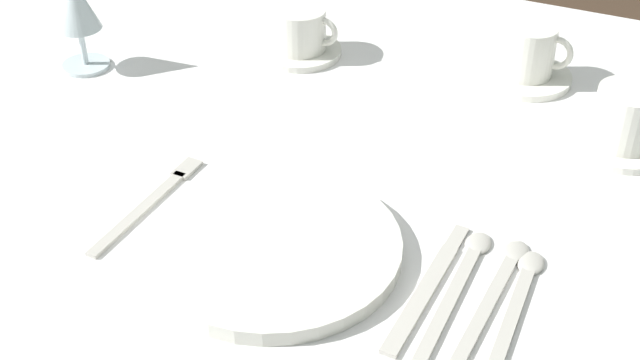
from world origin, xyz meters
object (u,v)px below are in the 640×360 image
object	(u,v)px
fork_outer	(152,200)
spoon_tea	(518,300)
dinner_knife	(426,289)
coffee_cup_right	(629,116)
spoon_soup	(459,281)
spoon_dessert	(497,287)
coffee_cup_left	(300,29)
wine_glass_left	(77,9)
dinner_plate	(274,247)
coffee_cup_far	(530,50)

from	to	relation	value
fork_outer	spoon_tea	xyz separation A→B (m)	(0.43, 0.01, 0.00)
dinner_knife	coffee_cup_right	distance (m)	0.39
dinner_knife	spoon_soup	xyz separation A→B (m)	(0.03, 0.03, -0.00)
spoon_dessert	fork_outer	bearing A→B (deg)	-176.91
fork_outer	coffee_cup_left	xyz separation A→B (m)	(-0.00, 0.41, 0.04)
fork_outer	spoon_dessert	world-z (taller)	spoon_dessert
wine_glass_left	spoon_tea	bearing A→B (deg)	-18.01
spoon_soup	spoon_tea	world-z (taller)	same
dinner_plate	dinner_knife	world-z (taller)	dinner_plate
dinner_knife	spoon_soup	size ratio (longest dim) A/B	0.94
fork_outer	coffee_cup_far	distance (m)	0.57
spoon_dessert	spoon_tea	distance (m)	0.03
coffee_cup_right	coffee_cup_left	bearing A→B (deg)	172.75
spoon_soup	coffee_cup_left	bearing A→B (deg)	133.33
coffee_cup_right	wine_glass_left	xyz separation A→B (m)	(-0.75, -0.11, 0.05)
dinner_plate	fork_outer	world-z (taller)	dinner_plate
fork_outer	coffee_cup_left	distance (m)	0.41
spoon_dessert	coffee_cup_left	xyz separation A→B (m)	(-0.41, 0.39, 0.04)
wine_glass_left	fork_outer	bearing A→B (deg)	-41.36
spoon_dessert	spoon_tea	xyz separation A→B (m)	(0.02, -0.01, 0.00)
spoon_tea	coffee_cup_right	world-z (taller)	coffee_cup_right
spoon_soup	coffee_cup_far	xyz separation A→B (m)	(-0.04, 0.46, 0.04)
fork_outer	spoon_soup	world-z (taller)	spoon_soup
wine_glass_left	spoon_soup	bearing A→B (deg)	-19.41
spoon_dessert	coffee_cup_far	size ratio (longest dim) A/B	2.18
coffee_cup_left	dinner_knife	bearing A→B (deg)	-50.62
dinner_knife	wine_glass_left	bearing A→B (deg)	157.73
spoon_tea	coffee_cup_far	bearing A→B (deg)	102.96
dinner_plate	spoon_tea	size ratio (longest dim) A/B	1.28
dinner_knife	spoon_tea	bearing A→B (deg)	14.06
spoon_soup	coffee_cup_left	distance (m)	0.54
dinner_knife	dinner_plate	bearing A→B (deg)	-175.89
coffee_cup_far	dinner_plate	bearing A→B (deg)	-107.25
spoon_dessert	coffee_cup_left	size ratio (longest dim) A/B	2.13
spoon_dessert	coffee_cup_left	distance (m)	0.56
spoon_dessert	coffee_cup_right	distance (m)	0.34
dinner_knife	coffee_cup_left	world-z (taller)	coffee_cup_left
dinner_plate	wine_glass_left	xyz separation A→B (m)	(-0.44, 0.26, 0.08)
fork_outer	spoon_tea	distance (m)	0.43
dinner_knife	coffee_cup_left	xyz separation A→B (m)	(-0.34, 0.42, 0.04)
coffee_cup_left	coffee_cup_far	xyz separation A→B (m)	(0.33, 0.06, 0.01)
coffee_cup_right	wine_glass_left	distance (m)	0.76
spoon_soup	spoon_tea	distance (m)	0.06
dinner_plate	dinner_knife	distance (m)	0.17
dinner_knife	spoon_dessert	world-z (taller)	spoon_dessert
dinner_knife	spoon_soup	distance (m)	0.04
spoon_tea	coffee_cup_far	size ratio (longest dim) A/B	2.16
fork_outer	spoon_tea	world-z (taller)	spoon_tea
dinner_knife	coffee_cup_far	size ratio (longest dim) A/B	2.15
dinner_knife	spoon_tea	world-z (taller)	spoon_tea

